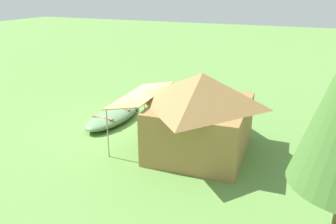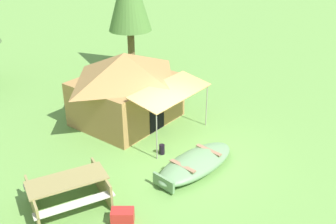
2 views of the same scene
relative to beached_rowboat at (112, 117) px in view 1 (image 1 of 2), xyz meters
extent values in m
plane|color=#639343|center=(0.43, 0.78, -0.24)|extent=(80.00, 80.00, 0.00)
ellipsoid|color=#62885B|center=(0.01, 0.00, -0.01)|extent=(3.02, 1.32, 0.46)
ellipsoid|color=#222F1F|center=(0.01, 0.00, 0.03)|extent=(2.77, 1.17, 0.16)
cube|color=#8C654B|center=(0.61, -0.03, 0.18)|extent=(0.18, 0.90, 0.04)
cube|color=#8C654B|center=(-0.58, 0.03, 0.18)|extent=(0.18, 0.90, 0.04)
cube|color=#62885B|center=(-1.35, 0.07, 0.01)|extent=(0.12, 0.76, 0.35)
cube|color=#9D7441|center=(0.96, 3.91, 0.58)|extent=(3.51, 3.03, 1.63)
pyramid|color=#9D7441|center=(0.96, 3.91, 1.87)|extent=(3.79, 3.27, 0.94)
cube|color=black|center=(1.04, 2.48, 0.45)|extent=(0.76, 0.08, 1.31)
cube|color=tan|center=(1.08, 1.88, 1.45)|extent=(3.08, 1.40, 0.25)
cylinder|color=gray|center=(2.51, 1.44, 0.54)|extent=(0.04, 0.04, 1.55)
cylinder|color=gray|center=(-0.29, 1.27, 0.54)|extent=(0.04, 0.04, 1.55)
cube|color=olive|center=(-3.39, 1.50, 0.53)|extent=(2.14, 1.49, 0.04)
cube|color=beige|center=(-3.62, 0.91, 0.23)|extent=(1.93, 0.96, 0.04)
cube|color=beige|center=(-3.16, 2.09, 0.23)|extent=(1.93, 0.96, 0.04)
cube|color=olive|center=(-4.22, 1.82, 0.14)|extent=(0.61, 1.45, 0.75)
cube|color=olive|center=(-2.57, 1.18, 0.14)|extent=(0.61, 1.45, 0.75)
cube|color=#B52622|center=(-2.95, -0.03, -0.05)|extent=(0.62, 0.64, 0.37)
cylinder|color=black|center=(0.01, 1.34, -0.08)|extent=(0.22, 0.22, 0.32)
camera|label=1|loc=(10.66, 6.99, 4.75)|focal=36.93mm
camera|label=2|loc=(-7.76, -5.65, 6.30)|focal=41.40mm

